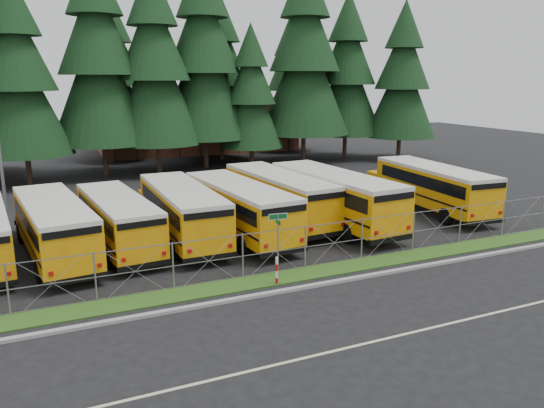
{
  "coord_description": "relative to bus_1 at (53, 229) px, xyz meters",
  "views": [
    {
      "loc": [
        -11.61,
        -21.01,
        8.39
      ],
      "look_at": [
        -0.39,
        4.0,
        1.83
      ],
      "focal_mm": 35.0,
      "sensor_mm": 36.0,
      "label": 1
    }
  ],
  "objects": [
    {
      "name": "conifer_2",
      "position": [
        -1.06,
        20.04,
        6.75
      ],
      "size": [
        7.39,
        7.39,
        16.34
      ],
      "primitive_type": null,
      "color": "black",
      "rests_on": "ground"
    },
    {
      "name": "bus_6",
      "position": [
        14.91,
        -0.32,
        0.14
      ],
      "size": [
        3.63,
        12.06,
        3.12
      ],
      "primitive_type": null,
      "rotation": [
        0.0,
        0.0,
        0.07
      ],
      "color": "orange",
      "rests_on": "ground"
    },
    {
      "name": "conifer_11",
      "position": [
        7.47,
        30.61,
        6.95
      ],
      "size": [
        7.57,
        7.57,
        16.74
      ],
      "primitive_type": null,
      "color": "black",
      "rests_on": "ground"
    },
    {
      "name": "bus_2",
      "position": [
        2.97,
        0.36,
        -0.07
      ],
      "size": [
        3.36,
        10.43,
        2.69
      ],
      "primitive_type": null,
      "rotation": [
        0.0,
        0.0,
        0.09
      ],
      "color": "orange",
      "rests_on": "ground"
    },
    {
      "name": "conifer_9",
      "position": [
        34.5,
        19.02,
        6.59
      ],
      "size": [
        7.24,
        7.24,
        16.02
      ],
      "primitive_type": null,
      "color": "black",
      "rests_on": "ground"
    },
    {
      "name": "bus_4",
      "position": [
        9.18,
        -0.17,
        0.04
      ],
      "size": [
        3.56,
        11.31,
        2.92
      ],
      "primitive_type": null,
      "rotation": [
        0.0,
        0.0,
        0.08
      ],
      "color": "orange",
      "rests_on": "ground"
    },
    {
      "name": "chainlink_fence",
      "position": [
        11.2,
        -6.23,
        -0.42
      ],
      "size": [
        44.0,
        0.1,
        2.0
      ],
      "primitive_type": null,
      "color": "gray",
      "rests_on": "ground"
    },
    {
      "name": "conifer_3",
      "position": [
        5.1,
        21.84,
        8.11
      ],
      "size": [
        8.61,
        8.61,
        19.05
      ],
      "primitive_type": null,
      "color": "black",
      "rests_on": "ground"
    },
    {
      "name": "street_sign",
      "position": [
        8.67,
        -6.63,
        0.62
      ],
      "size": [
        0.84,
        0.55,
        2.81
      ],
      "color": "gray",
      "rests_on": "ground"
    },
    {
      "name": "bus_5",
      "position": [
        12.32,
        1.42,
        0.07
      ],
      "size": [
        3.57,
        11.52,
        2.98
      ],
      "primitive_type": null,
      "rotation": [
        0.0,
        0.0,
        0.08
      ],
      "color": "orange",
      "rests_on": "ground"
    },
    {
      "name": "bus_east",
      "position": [
        22.46,
        0.0,
        0.06
      ],
      "size": [
        3.45,
        11.42,
        2.95
      ],
      "primitive_type": null,
      "rotation": [
        0.0,
        0.0,
        -0.07
      ],
      "color": "orange",
      "rests_on": "ground"
    },
    {
      "name": "conifer_6",
      "position": [
        18.39,
        20.43,
        5.23
      ],
      "size": [
        6.01,
        6.01,
        13.28
      ],
      "primitive_type": null,
      "color": "black",
      "rests_on": "ground"
    },
    {
      "name": "brick_building",
      "position": [
        17.2,
        34.77,
        1.58
      ],
      "size": [
        22.0,
        10.0,
        6.0
      ],
      "primitive_type": "cube",
      "color": "brown",
      "rests_on": "ground"
    },
    {
      "name": "striped_bollard",
      "position": [
        8.23,
        -7.47,
        -0.82
      ],
      "size": [
        0.11,
        0.11,
        1.2
      ],
      "primitive_type": "cylinder",
      "color": "#B20C0C",
      "rests_on": "ground"
    },
    {
      "name": "conifer_7",
      "position": [
        24.32,
        21.15,
        8.5
      ],
      "size": [
        8.97,
        8.97,
        19.84
      ],
      "primitive_type": null,
      "color": "black",
      "rests_on": "ground"
    },
    {
      "name": "ground",
      "position": [
        11.2,
        -5.23,
        -1.42
      ],
      "size": [
        120.0,
        120.0,
        0.0
      ],
      "primitive_type": "plane",
      "color": "black",
      "rests_on": "ground"
    },
    {
      "name": "conifer_4",
      "position": [
        9.68,
        21.18,
        7.59
      ],
      "size": [
        8.14,
        8.14,
        18.01
      ],
      "primitive_type": null,
      "color": "black",
      "rests_on": "ground"
    },
    {
      "name": "grass_verge",
      "position": [
        11.2,
        -6.93,
        -1.39
      ],
      "size": [
        50.0,
        1.4,
        0.06
      ],
      "primitive_type": "cube",
      "color": "#224413",
      "rests_on": "ground"
    },
    {
      "name": "conifer_8",
      "position": [
        29.93,
        22.33,
        7.09
      ],
      "size": [
        7.7,
        7.7,
        17.02
      ],
      "primitive_type": null,
      "color": "black",
      "rests_on": "ground"
    },
    {
      "name": "conifer_12",
      "position": [
        17.45,
        26.38,
        6.99
      ],
      "size": [
        7.61,
        7.61,
        16.82
      ],
      "primitive_type": null,
      "color": "black",
      "rests_on": "ground"
    },
    {
      "name": "bus_3",
      "position": [
        6.27,
        0.44,
        0.03
      ],
      "size": [
        2.61,
        11.02,
        2.89
      ],
      "primitive_type": null,
      "rotation": [
        0.0,
        0.0,
        0.0
      ],
      "color": "orange",
      "rests_on": "ground"
    },
    {
      "name": "conifer_5",
      "position": [
        14.44,
        22.31,
        8.29
      ],
      "size": [
        8.78,
        8.78,
        19.41
      ],
      "primitive_type": null,
      "color": "black",
      "rests_on": "ground"
    },
    {
      "name": "conifer_13",
      "position": [
        26.99,
        29.74,
        6.25
      ],
      "size": [
        6.93,
        6.93,
        15.32
      ],
      "primitive_type": null,
      "color": "black",
      "rests_on": "ground"
    },
    {
      "name": "bus_1",
      "position": [
        0.0,
        0.0,
        0.0
      ],
      "size": [
        3.83,
        11.04,
        2.83
      ],
      "primitive_type": null,
      "rotation": [
        0.0,
        0.0,
        0.12
      ],
      "color": "orange",
      "rests_on": "ground"
    },
    {
      "name": "curb",
      "position": [
        11.2,
        -8.33,
        -1.36
      ],
      "size": [
        50.0,
        0.25,
        0.12
      ],
      "primitive_type": "cube",
      "color": "gray",
      "rests_on": "ground"
    },
    {
      "name": "road_lane_line",
      "position": [
        11.2,
        -13.23,
        -1.41
      ],
      "size": [
        50.0,
        0.12,
        0.01
      ],
      "primitive_type": "cube",
      "color": "beige",
      "rests_on": "ground"
    }
  ]
}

